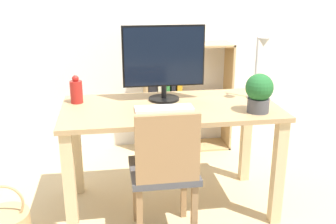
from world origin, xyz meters
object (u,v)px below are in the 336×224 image
Objects in this scene: chair at (165,170)px; bookshelf at (171,100)px; keyboard at (164,108)px; vase at (76,91)px; monitor at (164,59)px; desk_lamp at (260,62)px; potted_plant at (259,92)px.

bookshelf is (0.27, 1.39, 0.01)m from chair.
bookshelf reaches higher than keyboard.
bookshelf reaches higher than vase.
monitor is 0.65m from desk_lamp.
monitor is 0.65× the size of chair.
desk_lamp is at bearing -5.75° from vase.
monitor is 0.56× the size of bookshelf.
keyboard is at bearing -101.88° from bookshelf.
chair is at bearing -165.10° from potted_plant.
bookshelf is (0.79, 0.85, -0.35)m from vase.
keyboard is 1.14m from bookshelf.
keyboard is at bearing 166.46° from potted_plant.
vase is 0.44× the size of desk_lamp.
desk_lamp is at bearing 24.65° from chair.
desk_lamp is 0.30m from potted_plant.
vase is at bearing 178.05° from monitor.
desk_lamp is 1.78× the size of potted_plant.
potted_plant reaches higher than keyboard.
potted_plant is at bearing 9.02° from chair.
chair is (-0.62, -0.16, -0.41)m from potted_plant.
bookshelf is (-0.35, 1.23, -0.40)m from potted_plant.
chair is 1.42m from bookshelf.
desk_lamp reaches higher than keyboard.
monitor reaches higher than keyboard.
bookshelf is at bearing 114.52° from desk_lamp.
chair is (-0.07, -0.52, -0.56)m from monitor.
monitor is 0.77m from chair.
desk_lamp is (0.64, -0.10, -0.02)m from monitor.
vase is at bearing 127.81° from chair.
desk_lamp reaches higher than vase.
keyboard is 0.73m from desk_lamp.
monitor reaches higher than bookshelf.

